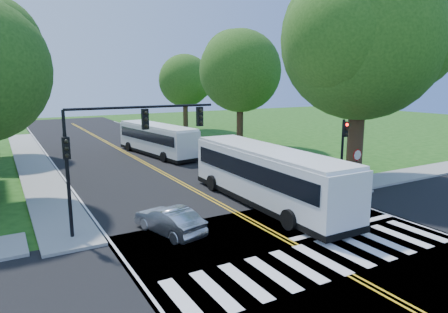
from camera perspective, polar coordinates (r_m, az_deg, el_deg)
ground at (r=17.07m, az=12.53°, el=-13.52°), size 140.00×140.00×0.00m
road at (r=32.01m, az=-9.60°, el=-1.84°), size 14.00×96.00×0.01m
cross_road at (r=17.07m, az=12.53°, el=-13.50°), size 60.00×12.00×0.01m
center_line at (r=35.71m, az=-11.83°, el=-0.58°), size 0.36×70.00×0.01m
edge_line_w at (r=34.30m, az=-22.69°, el=-1.67°), size 0.12×70.00×0.01m
edge_line_e at (r=38.29m, az=-2.13°, el=0.42°), size 0.12×70.00×0.01m
crosswalk at (r=16.73m, az=13.71°, el=-14.03°), size 12.60×3.00×0.01m
stop_bar at (r=20.42m, az=16.87°, el=-9.54°), size 6.60×0.40×0.01m
sidewalk_nw at (r=37.09m, az=-25.59°, el=-0.91°), size 2.60×40.00×0.15m
sidewalk_ne at (r=41.59m, az=-2.22°, el=1.34°), size 2.60×40.00×0.15m
sidewalk_xe at (r=36.29m, az=28.99°, el=-1.45°), size 20.00×2.60×0.15m
tree_ne_big at (r=29.17m, az=19.06°, el=15.52°), size 10.80×10.80×14.91m
tree_east_mid at (r=41.74m, az=2.34°, el=12.10°), size 8.40×8.40×11.93m
tree_east_far at (r=56.34m, az=-5.61°, el=10.74°), size 7.20×7.20×10.34m
signal_nw at (r=18.61m, az=-14.56°, el=2.51°), size 7.15×0.46×5.66m
signal_ne at (r=26.24m, az=16.66°, el=1.64°), size 0.30×0.46×4.40m
stop_sign at (r=26.67m, az=18.46°, el=-0.36°), size 0.76×0.08×2.53m
bus_lead at (r=22.58m, az=6.13°, el=-2.67°), size 3.09×12.43×3.21m
bus_follow at (r=37.98m, az=-9.58°, el=2.50°), size 4.03×11.34×2.87m
hatchback at (r=18.67m, az=-7.81°, el=-9.03°), size 2.28×4.09×1.28m
suv at (r=26.30m, az=7.55°, el=-3.05°), size 3.70×5.28×1.34m
dark_sedan at (r=31.96m, az=0.65°, el=-0.42°), size 2.95×5.10×1.39m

